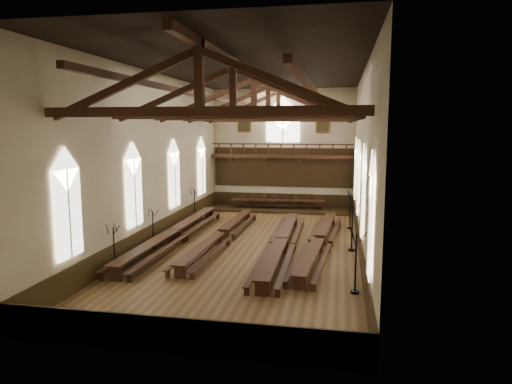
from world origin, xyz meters
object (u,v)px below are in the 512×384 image
(candelabrum_right_far, at_px, (350,217))
(candelabrum_right_near, at_px, (355,274))
(candelabrum_left_near, at_px, (115,258))
(refectory_row_c, at_px, (282,241))
(refectory_row_d, at_px, (319,240))
(dais, at_px, (278,209))
(refectory_row_b, at_px, (221,234))
(candelabrum_left_far, at_px, (195,211))
(refectory_row_a, at_px, (174,232))
(high_table, at_px, (278,201))
(candelabrum_left_mid, at_px, (153,236))
(candelabrum_right_mid, at_px, (352,236))

(candelabrum_right_far, bearing_deg, candelabrum_right_near, -90.00)
(candelabrum_left_near, bearing_deg, refectory_row_c, 36.07)
(refectory_row_d, bearing_deg, candelabrum_left_near, -146.81)
(dais, bearing_deg, refectory_row_b, -100.01)
(refectory_row_c, bearing_deg, candelabrum_left_far, 136.97)
(refectory_row_d, distance_m, candelabrum_left_far, 11.06)
(refectory_row_a, relative_size, candelabrum_left_far, 6.07)
(refectory_row_d, height_order, candelabrum_left_near, candelabrum_left_near)
(refectory_row_b, xyz_separation_m, candelabrum_left_far, (-3.46, 5.52, 0.23))
(refectory_row_c, height_order, high_table, high_table)
(refectory_row_c, relative_size, candelabrum_left_mid, 6.38)
(candelabrum_left_near, height_order, candelabrum_left_mid, candelabrum_left_near)
(refectory_row_b, xyz_separation_m, candelabrum_right_mid, (7.64, -0.49, 0.31))
(high_table, xyz_separation_m, candelabrum_left_near, (-5.40, -17.48, -0.08))
(refectory_row_a, height_order, candelabrum_left_mid, candelabrum_left_mid)
(dais, height_order, candelabrum_left_far, candelabrum_left_far)
(refectory_row_b, xyz_separation_m, refectory_row_c, (3.79, -1.25, 0.04))
(high_table, bearing_deg, candelabrum_right_far, -45.49)
(refectory_row_c, bearing_deg, candelabrum_left_mid, -174.12)
(candelabrum_right_near, bearing_deg, dais, 107.52)
(refectory_row_c, xyz_separation_m, dais, (-1.86, 12.20, -0.47))
(refectory_row_a, xyz_separation_m, refectory_row_d, (8.64, 0.03, -0.06))
(candelabrum_right_near, bearing_deg, refectory_row_b, 136.99)
(high_table, distance_m, candelabrum_right_mid, 12.78)
(high_table, bearing_deg, candelabrum_right_near, -72.48)
(refectory_row_c, bearing_deg, candelabrum_right_mid, 11.23)
(candelabrum_left_near, relative_size, candelabrum_left_far, 0.96)
(high_table, relative_size, candelabrum_right_mid, 2.81)
(refectory_row_d, xyz_separation_m, candelabrum_right_far, (1.79, 5.59, 0.27))
(high_table, bearing_deg, candelabrum_right_mid, -63.49)
(refectory_row_c, bearing_deg, candelabrum_right_near, -56.79)
(refectory_row_a, xyz_separation_m, candelabrum_right_near, (10.43, -6.65, 0.22))
(refectory_row_c, distance_m, candelabrum_left_mid, 7.30)
(refectory_row_a, relative_size, candelabrum_right_mid, 5.48)
(refectory_row_b, bearing_deg, candelabrum_left_mid, -149.99)
(dais, bearing_deg, candelabrum_left_near, -107.15)
(refectory_row_a, bearing_deg, candelabrum_right_far, 28.31)
(high_table, relative_size, candelabrum_right_near, 2.86)
(refectory_row_c, bearing_deg, refectory_row_b, 161.72)
(high_table, height_order, candelabrum_right_mid, candelabrum_right_mid)
(refectory_row_d, bearing_deg, high_table, 108.96)
(refectory_row_a, distance_m, candelabrum_right_near, 12.37)
(refectory_row_a, distance_m, candelabrum_left_near, 6.10)
(candelabrum_right_mid, bearing_deg, refectory_row_b, 176.33)
(candelabrum_left_far, distance_m, candelabrum_right_near, 16.83)
(high_table, relative_size, candelabrum_left_mid, 3.36)
(refectory_row_b, bearing_deg, high_table, 79.99)
(refectory_row_a, distance_m, candelabrum_right_mid, 10.43)
(refectory_row_a, relative_size, high_table, 1.95)
(dais, bearing_deg, refectory_row_a, -112.47)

